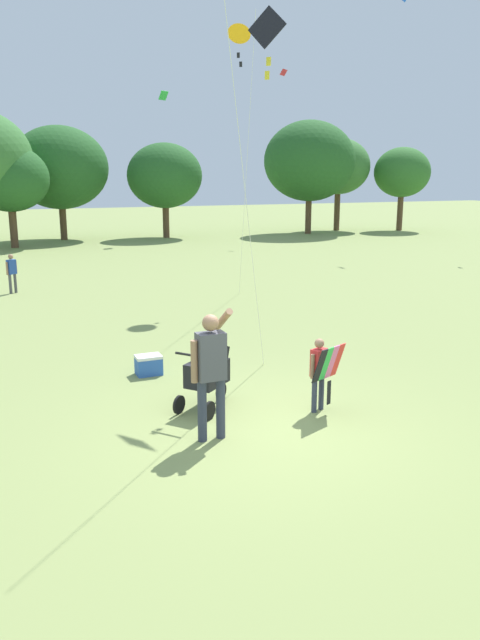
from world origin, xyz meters
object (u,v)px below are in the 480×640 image
(child_with_butterfly_kite, at_px, (320,368))
(person_red_shirt, at_px, (12,270))
(cooler_box, at_px, (149,365))
(kite_adult_black, at_px, (265,45))
(person_adult_flyer, at_px, (211,365))
(stroller, at_px, (208,370))
(kite_orange_delta, at_px, (239,37))

(child_with_butterfly_kite, bearing_deg, person_red_shirt, 107.02)
(cooler_box, bearing_deg, kite_adult_black, -10.47)
(person_adult_flyer, height_order, stroller, person_adult_flyer)
(cooler_box, bearing_deg, child_with_butterfly_kite, -55.00)
(kite_orange_delta, bearing_deg, person_red_shirt, 156.04)
(person_red_shirt, bearing_deg, kite_orange_delta, -23.96)
(stroller, distance_m, kite_adult_black, 5.40)
(stroller, distance_m, cooler_box, 2.01)
(person_adult_flyer, xyz_separation_m, cooler_box, (-0.06, 3.00, -0.85))
(cooler_box, bearing_deg, stroller, -77.96)
(child_with_butterfly_kite, distance_m, stroller, 1.67)
(kite_adult_black, relative_size, person_red_shirt, 5.31)
(person_adult_flyer, height_order, kite_adult_black, kite_adult_black)
(person_red_shirt, bearing_deg, cooler_box, -79.28)
(child_with_butterfly_kite, bearing_deg, kite_orange_delta, 74.28)
(child_with_butterfly_kite, xyz_separation_m, kite_orange_delta, (2.55, 9.07, 6.39))
(person_adult_flyer, bearing_deg, cooler_box, 91.19)
(person_adult_flyer, relative_size, kite_orange_delta, 0.24)
(person_red_shirt, bearing_deg, kite_adult_black, -68.34)
(child_with_butterfly_kite, distance_m, kite_orange_delta, 11.38)
(person_red_shirt, relative_size, cooler_box, 2.60)
(cooler_box, bearing_deg, person_red_shirt, 100.72)
(person_adult_flyer, distance_m, kite_orange_delta, 11.98)
(stroller, relative_size, cooler_box, 2.30)
(stroller, bearing_deg, person_red_shirt, 100.95)
(stroller, relative_size, person_red_shirt, 0.88)
(person_adult_flyer, xyz_separation_m, stroller, (0.35, 1.08, -0.42))
(child_with_butterfly_kite, distance_m, cooler_box, 3.33)
(person_red_shirt, bearing_deg, child_with_butterfly_kite, -72.98)
(child_with_butterfly_kite, height_order, stroller, child_with_butterfly_kite)
(kite_adult_black, xyz_separation_m, person_red_shirt, (-3.77, 9.49, -4.83))
(kite_orange_delta, distance_m, person_red_shirt, 9.29)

